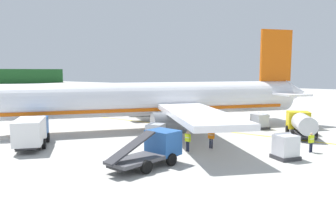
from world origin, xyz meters
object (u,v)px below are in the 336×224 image
at_px(service_truck_pushback, 155,148).
at_px(cargo_container_mid, 260,121).
at_px(service_truck_fuel, 31,131).
at_px(cargo_container_near, 156,134).
at_px(crew_loader_left, 211,137).
at_px(crew_marshaller, 311,141).
at_px(crew_loader_right, 188,140).
at_px(airliner_foreground, 155,100).
at_px(cargo_container_far, 285,147).
at_px(service_truck_catering, 302,123).

relative_size(service_truck_pushback, cargo_container_mid, 2.57).
relative_size(service_truck_fuel, cargo_container_near, 2.97).
xyz_separation_m(cargo_container_mid, crew_loader_left, (-11.97, -0.02, 0.14)).
bearing_deg(crew_marshaller, crew_loader_right, 123.58).
height_order(service_truck_pushback, crew_loader_right, service_truck_pushback).
distance_m(crew_marshaller, crew_loader_left, 8.24).
distance_m(cargo_container_near, crew_marshaller, 13.34).
relative_size(airliner_foreground, service_truck_pushback, 5.67).
bearing_deg(airliner_foreground, crew_marshaller, -95.04).
bearing_deg(crew_loader_left, crew_loader_right, 153.57).
xyz_separation_m(cargo_container_near, cargo_container_far, (1.81, -11.17, -0.03)).
height_order(service_truck_pushback, cargo_container_mid, service_truck_pushback).
distance_m(service_truck_catering, service_truck_pushback, 17.82).
height_order(service_truck_pushback, crew_marshaller, service_truck_pushback).
bearing_deg(service_truck_pushback, airliner_foreground, 37.29).
bearing_deg(cargo_container_near, crew_marshaller, -67.26).
bearing_deg(cargo_container_mid, crew_loader_left, -179.89).
xyz_separation_m(service_truck_pushback, cargo_container_mid, (18.86, -0.89, -0.32)).
xyz_separation_m(cargo_container_mid, crew_marshaller, (-8.46, -7.48, 0.09)).
bearing_deg(crew_loader_right, cargo_container_mid, -4.22).
bearing_deg(service_truck_fuel, crew_loader_right, -60.83).
xyz_separation_m(service_truck_catering, cargo_container_mid, (2.10, 5.15, -0.52)).
xyz_separation_m(service_truck_pushback, crew_marshaller, (10.40, -8.36, -0.22)).
bearing_deg(crew_loader_left, service_truck_pushback, 172.46).
height_order(crew_loader_left, crew_loader_right, crew_loader_left).
xyz_separation_m(service_truck_pushback, cargo_container_far, (7.06, -7.23, -0.24)).
bearing_deg(crew_loader_left, service_truck_catering, -27.45).
xyz_separation_m(service_truck_pushback, crew_loader_right, (4.74, 0.15, -0.18)).
bearing_deg(service_truck_fuel, cargo_container_near, -48.81).
xyz_separation_m(service_truck_fuel, service_truck_pushback, (1.97, -12.19, -0.30)).
relative_size(cargo_container_near, cargo_container_far, 0.88).
bearing_deg(cargo_container_far, airliner_foreground, 73.35).
bearing_deg(crew_loader_left, cargo_container_mid, 0.11).
height_order(service_truck_catering, crew_loader_left, service_truck_catering).
bearing_deg(crew_loader_left, cargo_container_near, 108.73).
height_order(service_truck_fuel, cargo_container_far, service_truck_fuel).
relative_size(cargo_container_near, crew_marshaller, 1.24).
bearing_deg(service_truck_catering, cargo_container_near, 139.10).
distance_m(service_truck_fuel, crew_marshaller, 24.00).
xyz_separation_m(service_truck_catering, cargo_container_far, (-9.70, -1.19, -0.45)).
bearing_deg(service_truck_pushback, crew_loader_right, 1.86).
xyz_separation_m(crew_marshaller, crew_loader_right, (-5.66, 8.52, 0.04)).
height_order(service_truck_catering, crew_loader_right, service_truck_catering).
height_order(service_truck_fuel, crew_loader_left, service_truck_fuel).
distance_m(airliner_foreground, cargo_container_near, 8.79).
distance_m(cargo_container_mid, crew_loader_right, 14.16).
xyz_separation_m(airliner_foreground, crew_loader_left, (-5.05, -10.00, -2.37)).
xyz_separation_m(airliner_foreground, crew_marshaller, (-1.54, -17.46, -2.42)).
bearing_deg(cargo_container_far, crew_marshaller, -18.76).
height_order(service_truck_fuel, cargo_container_near, service_truck_fuel).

